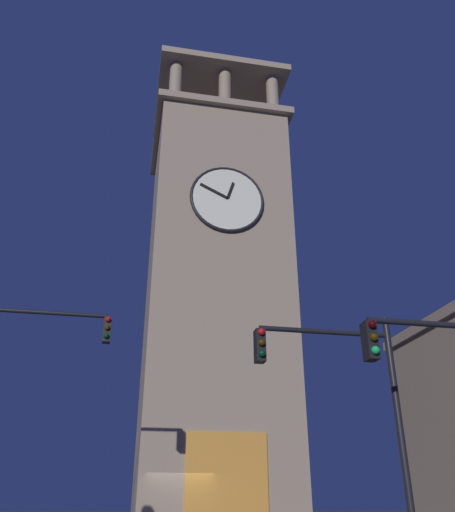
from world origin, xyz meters
The scene contains 3 objects.
clocktower centered at (-1.77, -2.95, 10.81)m, with size 7.27×7.37×26.53m.
traffic_signal_near centered at (5.61, 6.29, 4.57)m, with size 4.03×0.41×6.88m.
traffic_signal_mid centered at (-2.73, 10.27, 3.67)m, with size 3.35×0.41×5.54m.
Camera 1 is at (2.25, 21.34, 1.47)m, focal length 36.32 mm.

